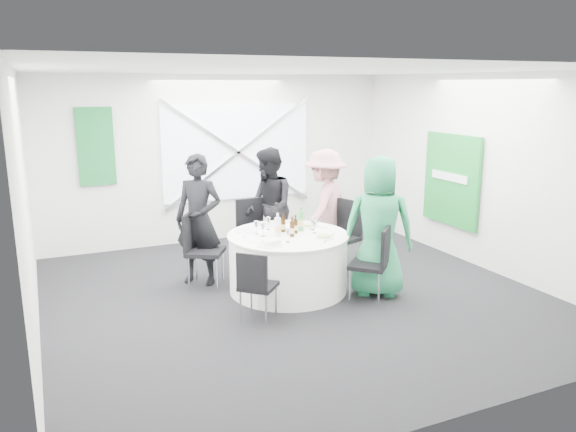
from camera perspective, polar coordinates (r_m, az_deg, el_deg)
name	(u,v)px	position (r m, az deg, el deg)	size (l,w,h in m)	color
floor	(294,295)	(7.26, 0.66, -8.03)	(6.00, 6.00, 0.00)	black
ceiling	(295,70)	(6.77, 0.72, 14.64)	(6.00, 6.00, 0.00)	white
wall_back	(220,159)	(9.65, -6.91, 5.80)	(6.00, 6.00, 0.00)	silver
wall_front	(464,253)	(4.42, 17.42, -3.63)	(6.00, 6.00, 0.00)	silver
wall_left	(26,210)	(6.25, -25.07, 0.58)	(6.00, 6.00, 0.00)	silver
wall_right	(483,172)	(8.57, 19.22, 4.23)	(6.00, 6.00, 0.00)	silver
window_panel	(237,152)	(9.69, -5.16, 6.47)	(2.60, 0.03, 1.60)	white
window_brace_a	(238,152)	(9.65, -5.08, 6.45)	(0.05, 0.05, 3.16)	silver
window_brace_b	(238,152)	(9.65, -5.08, 6.45)	(0.05, 0.05, 3.16)	silver
green_banner	(96,147)	(9.17, -18.95, 6.68)	(0.55, 0.04, 1.20)	#135F30
green_sign	(451,180)	(9.00, 16.24, 3.55)	(0.05, 1.20, 1.40)	#17832B
banquet_table	(288,262)	(7.31, 0.00, -4.73)	(1.56, 1.56, 0.76)	white
chair_back	(253,227)	(8.27, -3.58, -1.14)	(0.46, 0.47, 0.99)	black
chair_back_left	(198,244)	(7.47, -9.09, -2.83)	(0.63, 0.62, 1.00)	black
chair_back_right	(344,230)	(8.02, 5.68, -1.45)	(0.61, 0.60, 1.03)	black
chair_front_right	(376,258)	(6.95, 8.89, -4.28)	(0.61, 0.61, 0.96)	black
chair_front_left	(256,282)	(6.31, -3.30, -6.67)	(0.54, 0.54, 0.84)	black
person_man_back_left	(199,220)	(7.55, -9.06, -0.39)	(0.64, 0.42, 1.76)	black
person_man_back	(268,207)	(8.23, -2.00, 0.88)	(0.85, 0.47, 1.75)	black
person_woman_pink	(325,208)	(8.27, 3.75, 0.84)	(1.11, 0.52, 1.72)	tan
person_woman_green	(379,226)	(7.12, 9.20, -1.06)	(0.88, 0.57, 1.79)	#248654
plate_back	(272,225)	(7.66, -1.66, -0.88)	(0.29, 0.29, 0.01)	white
plate_back_left	(246,231)	(7.36, -4.34, -1.50)	(0.28, 0.28, 0.01)	white
plate_back_right	(308,225)	(7.60, 2.06, -0.93)	(0.29, 0.29, 0.04)	white
plate_front_right	(324,237)	(7.03, 3.70, -2.13)	(0.25, 0.25, 0.04)	white
plate_front_left	(268,245)	(6.71, -2.05, -2.93)	(0.29, 0.29, 0.01)	white
napkin	(271,242)	(6.69, -1.69, -2.66)	(0.20, 0.13, 0.05)	white
beer_bottle_a	(277,227)	(7.14, -1.08, -1.16)	(0.06, 0.06, 0.26)	#38210A
beer_bottle_b	(283,225)	(7.29, -0.49, -0.93)	(0.06, 0.06, 0.24)	#38210A
beer_bottle_c	(295,226)	(7.22, 0.76, -1.06)	(0.06, 0.06, 0.24)	#38210A
beer_bottle_d	(292,229)	(7.06, 0.42, -1.34)	(0.06, 0.06, 0.26)	#38210A
green_water_bottle	(301,221)	(7.33, 1.31, -0.52)	(0.08, 0.08, 0.33)	green
clear_water_bottle	(278,227)	(7.06, -1.06, -1.16)	(0.08, 0.08, 0.31)	white
wine_glass_a	(315,224)	(7.23, 2.74, -0.79)	(0.07, 0.07, 0.17)	white
wine_glass_b	(263,227)	(7.08, -2.58, -1.08)	(0.07, 0.07, 0.17)	white
wine_glass_c	(313,221)	(7.39, 2.54, -0.47)	(0.07, 0.07, 0.17)	white
wine_glass_d	(268,220)	(7.40, -2.02, -0.44)	(0.07, 0.07, 0.17)	white
wine_glass_e	(288,232)	(6.81, 0.01, -1.65)	(0.07, 0.07, 0.17)	white
wine_glass_f	(256,225)	(7.19, -3.23, -0.88)	(0.07, 0.07, 0.17)	white
fork_a	(285,223)	(7.75, -0.30, -0.73)	(0.01, 0.15, 0.01)	silver
knife_a	(259,226)	(7.61, -3.00, -1.02)	(0.01, 0.15, 0.01)	silver
fork_b	(325,241)	(6.88, 3.82, -2.59)	(0.01, 0.15, 0.01)	silver
knife_b	(333,234)	(7.20, 4.59, -1.87)	(0.01, 0.15, 0.01)	silver
fork_c	(255,243)	(6.81, -3.36, -2.75)	(0.01, 0.15, 0.01)	silver
knife_c	(276,246)	(6.66, -1.18, -3.09)	(0.01, 0.15, 0.01)	silver
fork_d	(323,227)	(7.54, 3.55, -1.16)	(0.01, 0.15, 0.01)	silver
knife_d	(302,224)	(7.72, 1.43, -0.79)	(0.01, 0.15, 0.01)	silver
fork_e	(246,230)	(7.39, -4.24, -1.46)	(0.01, 0.15, 0.01)	silver
knife_e	(244,237)	(7.06, -4.49, -2.18)	(0.01, 0.15, 0.01)	silver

